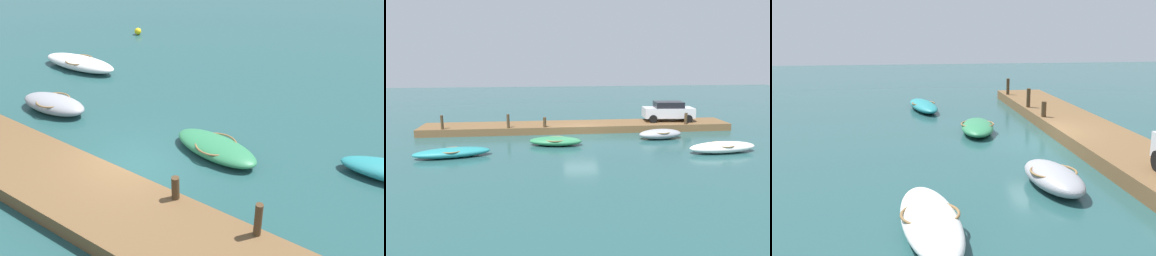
% 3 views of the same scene
% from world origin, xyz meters
% --- Properties ---
extents(ground_plane, '(84.00, 84.00, 0.00)m').
position_xyz_m(ground_plane, '(0.00, 0.00, 0.00)').
color(ground_plane, '#234C4C').
extents(dock_platform, '(24.27, 2.98, 0.55)m').
position_xyz_m(dock_platform, '(0.00, -2.23, 0.28)').
color(dock_platform, brown).
rests_on(dock_platform, ground_plane).
extents(dinghy_grey, '(3.31, 1.73, 0.70)m').
position_xyz_m(dinghy_grey, '(-5.59, 1.35, 0.36)').
color(dinghy_grey, '#939399').
rests_on(dinghy_grey, ground_plane).
extents(rowboat_green, '(3.67, 1.95, 0.57)m').
position_xyz_m(rowboat_green, '(1.99, 2.42, 0.29)').
color(rowboat_green, '#2D7A4C').
rests_on(rowboat_green, ground_plane).
extents(rowboat_white, '(4.50, 1.78, 0.67)m').
position_xyz_m(rowboat_white, '(-8.21, 5.31, 0.34)').
color(rowboat_white, white).
rests_on(rowboat_white, ground_plane).
extents(rowboat_teal, '(4.57, 2.09, 0.56)m').
position_xyz_m(rowboat_teal, '(8.20, 4.62, 0.29)').
color(rowboat_teal, teal).
rests_on(rowboat_teal, ground_plane).
extents(mooring_post_west, '(0.23, 0.23, 0.89)m').
position_xyz_m(mooring_post_west, '(-8.44, -0.99, 1.00)').
color(mooring_post_west, '#47331E').
rests_on(mooring_post_west, dock_platform).
extents(mooring_post_mid_west, '(0.24, 0.24, 0.76)m').
position_xyz_m(mooring_post_mid_west, '(2.66, -0.99, 0.93)').
color(mooring_post_mid_west, '#47331E').
rests_on(mooring_post_mid_west, dock_platform).
extents(mooring_post_mid_east, '(0.21, 0.21, 1.03)m').
position_xyz_m(mooring_post_mid_east, '(5.37, -0.99, 1.07)').
color(mooring_post_mid_east, '#47331E').
rests_on(mooring_post_mid_east, dock_platform).
extents(mooring_post_east, '(0.20, 0.20, 1.04)m').
position_xyz_m(mooring_post_east, '(10.16, -0.99, 1.08)').
color(mooring_post_east, '#47331E').
rests_on(mooring_post_east, dock_platform).
extents(parked_car, '(4.19, 2.13, 1.61)m').
position_xyz_m(parked_car, '(-7.54, -2.53, 1.40)').
color(parked_car, silver).
rests_on(parked_car, dock_platform).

